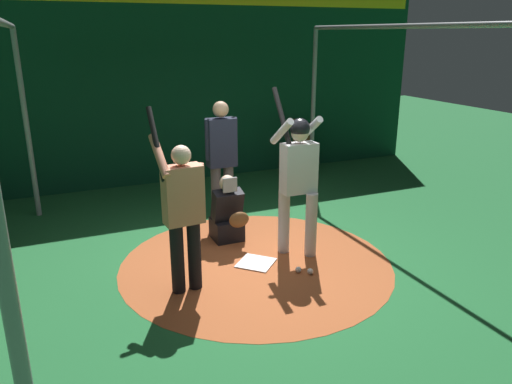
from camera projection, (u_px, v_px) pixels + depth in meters
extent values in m
plane|color=#216633|center=(256.00, 264.00, 6.22)|extent=(26.74, 26.74, 0.00)
cylinder|color=#AD562D|center=(256.00, 263.00, 6.22)|extent=(3.40, 3.40, 0.01)
cube|color=white|center=(256.00, 263.00, 6.22)|extent=(0.59, 0.59, 0.01)
cylinder|color=#B3B3B7|center=(311.00, 225.00, 6.33)|extent=(0.15, 0.15, 0.85)
cylinder|color=#B3B3B7|center=(284.00, 222.00, 6.44)|extent=(0.15, 0.15, 0.85)
cube|color=silver|center=(299.00, 168.00, 6.16)|extent=(0.22, 0.44, 0.63)
cylinder|color=silver|center=(310.00, 129.00, 6.18)|extent=(0.51, 0.09, 0.40)
cylinder|color=silver|center=(282.00, 132.00, 6.03)|extent=(0.51, 0.09, 0.40)
sphere|color=beige|center=(300.00, 133.00, 6.02)|extent=(0.22, 0.22, 0.22)
sphere|color=black|center=(300.00, 128.00, 6.01)|extent=(0.24, 0.24, 0.24)
cylinder|color=black|center=(282.00, 118.00, 6.12)|extent=(0.54, 0.06, 0.73)
cube|color=black|center=(227.00, 229.00, 6.93)|extent=(0.40, 0.40, 0.29)
cube|color=black|center=(227.00, 205.00, 6.79)|extent=(0.31, 0.40, 0.47)
sphere|color=beige|center=(227.00, 183.00, 6.67)|extent=(0.22, 0.22, 0.22)
cube|color=gray|center=(230.00, 185.00, 6.58)|extent=(0.03, 0.20, 0.20)
ellipsoid|color=brown|center=(239.00, 220.00, 6.60)|extent=(0.12, 0.28, 0.22)
cylinder|color=#4C4C51|center=(229.00, 194.00, 7.47)|extent=(0.15, 0.15, 0.90)
cylinder|color=#4C4C51|center=(216.00, 196.00, 7.39)|extent=(0.15, 0.15, 0.90)
cube|color=#1E2338|center=(221.00, 143.00, 7.18)|extent=(0.22, 0.42, 0.71)
cylinder|color=#1E2338|center=(234.00, 138.00, 7.24)|extent=(0.09, 0.09, 0.60)
cylinder|color=#1E2338|center=(208.00, 140.00, 7.09)|extent=(0.09, 0.09, 0.60)
sphere|color=tan|center=(221.00, 109.00, 7.03)|extent=(0.23, 0.23, 0.23)
cylinder|color=black|center=(194.00, 255.00, 5.52)|extent=(0.15, 0.15, 0.81)
cylinder|color=black|center=(177.00, 259.00, 5.43)|extent=(0.15, 0.15, 0.81)
cube|color=tan|center=(183.00, 195.00, 5.25)|extent=(0.25, 0.44, 0.64)
cylinder|color=tan|center=(200.00, 188.00, 5.33)|extent=(0.09, 0.09, 0.54)
cylinder|color=tan|center=(159.00, 156.00, 5.12)|extent=(0.48, 0.13, 0.42)
sphere|color=beige|center=(181.00, 155.00, 5.12)|extent=(0.21, 0.21, 0.21)
cylinder|color=black|center=(156.00, 144.00, 5.15)|extent=(0.47, 0.10, 0.74)
cube|color=#0C3D26|center=(169.00, 89.00, 9.27)|extent=(0.20, 10.74, 3.52)
cylinder|color=gray|center=(27.00, 126.00, 7.45)|extent=(0.08, 0.08, 2.86)
cylinder|color=gray|center=(17.00, 344.00, 2.23)|extent=(0.08, 0.08, 2.86)
cylinder|color=gray|center=(313.00, 107.00, 9.34)|extent=(0.08, 0.08, 2.86)
cylinder|color=gray|center=(1.00, 22.00, 4.40)|extent=(5.98, 0.07, 0.07)
cylinder|color=gray|center=(434.00, 26.00, 6.29)|extent=(5.98, 0.07, 0.07)
cube|color=olive|center=(297.00, 145.00, 10.43)|extent=(1.18, 0.04, 1.05)
cylinder|color=black|center=(288.00, 144.00, 10.91)|extent=(0.06, 0.14, 0.85)
cylinder|color=olive|center=(291.00, 146.00, 10.80)|extent=(0.06, 0.18, 0.84)
cylinder|color=black|center=(294.00, 146.00, 10.69)|extent=(0.06, 0.18, 0.88)
cylinder|color=tan|center=(296.00, 148.00, 10.59)|extent=(0.06, 0.14, 0.85)
cylinder|color=black|center=(299.00, 147.00, 10.48)|extent=(0.06, 0.22, 0.91)
cylinder|color=olive|center=(301.00, 151.00, 10.39)|extent=(0.06, 0.13, 0.81)
cylinder|color=tan|center=(304.00, 152.00, 10.28)|extent=(0.06, 0.16, 0.83)
cylinder|color=olive|center=(307.00, 153.00, 10.18)|extent=(0.06, 0.12, 0.84)
cylinder|color=tan|center=(310.00, 153.00, 10.06)|extent=(0.06, 0.14, 0.89)
sphere|color=white|center=(298.00, 270.00, 5.97)|extent=(0.07, 0.07, 0.07)
sphere|color=white|center=(310.00, 271.00, 5.93)|extent=(0.07, 0.07, 0.07)
sphere|color=white|center=(307.00, 231.00, 7.14)|extent=(0.07, 0.07, 0.07)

